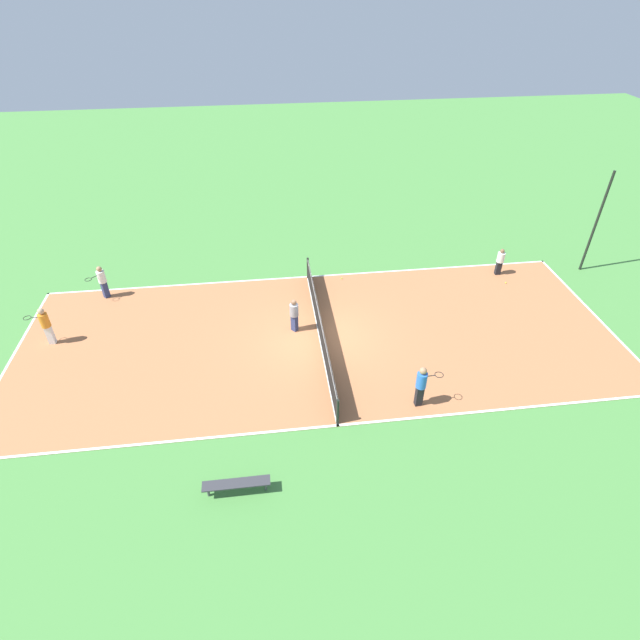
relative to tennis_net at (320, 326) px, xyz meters
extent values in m
plane|color=#47843D|center=(0.00, 0.00, -0.58)|extent=(80.00, 80.00, 0.00)
cube|color=#AD6B42|center=(0.00, 0.00, -0.57)|extent=(9.74, 24.44, 0.02)
cube|color=white|center=(-4.82, 0.00, -0.56)|extent=(0.10, 24.44, 0.00)
cube|color=white|center=(4.82, 0.00, -0.56)|extent=(0.10, 24.44, 0.00)
cube|color=white|center=(0.00, -12.17, -0.56)|extent=(9.74, 0.10, 0.00)
cube|color=white|center=(0.00, 12.17, -0.56)|extent=(9.74, 0.10, 0.00)
cube|color=white|center=(0.00, 0.00, -0.56)|extent=(9.74, 0.10, 0.00)
cylinder|color=black|center=(-4.72, 0.00, -0.01)|extent=(0.10, 0.10, 1.10)
cylinder|color=black|center=(4.72, 0.00, -0.01)|extent=(0.10, 0.10, 1.10)
cube|color=black|center=(0.00, 0.00, -0.03)|extent=(9.44, 0.03, 1.05)
cube|color=white|center=(0.00, 0.00, 0.46)|extent=(9.44, 0.04, 0.06)
cube|color=#333338|center=(6.99, -3.33, -0.15)|extent=(0.36, 1.97, 0.04)
cylinder|color=#4C4C51|center=(6.99, -4.16, -0.37)|extent=(0.08, 0.08, 0.41)
cylinder|color=#4C4C51|center=(6.99, -2.49, -0.37)|extent=(0.08, 0.08, 0.41)
cube|color=navy|center=(-4.21, -9.38, -0.16)|extent=(0.32, 0.32, 0.80)
cylinder|color=white|center=(-4.21, -9.38, 0.52)|extent=(0.51, 0.51, 0.56)
sphere|color=#A87A56|center=(-4.21, -9.38, 0.92)|extent=(0.24, 0.24, 0.24)
cylinder|color=#262626|center=(-3.99, -9.61, 0.66)|extent=(0.22, 0.22, 0.03)
torus|color=black|center=(-3.80, -9.81, 0.66)|extent=(0.43, 0.43, 0.02)
cube|color=black|center=(4.20, 2.94, -0.13)|extent=(0.21, 0.26, 0.85)
cylinder|color=blue|center=(4.20, 2.94, 0.59)|extent=(0.38, 0.38, 0.60)
sphere|color=#A87A56|center=(4.20, 2.94, 1.02)|extent=(0.26, 0.26, 0.26)
cylinder|color=#262626|center=(4.19, 3.26, 0.74)|extent=(0.05, 0.28, 0.03)
torus|color=black|center=(4.17, 3.54, 0.74)|extent=(0.32, 0.32, 0.02)
cube|color=black|center=(-3.91, 9.32, -0.21)|extent=(0.21, 0.26, 0.69)
cylinder|color=silver|center=(-3.91, 9.32, 0.38)|extent=(0.38, 0.38, 0.48)
sphere|color=brown|center=(-3.91, 9.32, 0.72)|extent=(0.21, 0.21, 0.21)
cube|color=white|center=(-0.98, -10.83, -0.13)|extent=(0.21, 0.26, 0.85)
cylinder|color=orange|center=(-0.98, -10.83, 0.59)|extent=(0.38, 0.38, 0.59)
sphere|color=tan|center=(-0.98, -10.83, 1.01)|extent=(0.25, 0.25, 0.25)
cylinder|color=#262626|center=(-1.00, -11.15, 0.74)|extent=(0.04, 0.28, 0.03)
torus|color=black|center=(-1.01, -11.43, 0.74)|extent=(0.32, 0.32, 0.02)
cube|color=navy|center=(-0.62, -0.99, -0.18)|extent=(0.32, 0.32, 0.76)
cylinder|color=gray|center=(-0.62, -0.99, 0.47)|extent=(0.51, 0.51, 0.53)
sphere|color=brown|center=(-0.62, -0.99, 0.85)|extent=(0.23, 0.23, 0.23)
sphere|color=#CCE033|center=(-4.40, 1.62, -0.52)|extent=(0.07, 0.07, 0.07)
sphere|color=#CCE033|center=(-3.02, 9.38, -0.52)|extent=(0.07, 0.07, 0.07)
cylinder|color=black|center=(-3.87, 13.66, 1.94)|extent=(0.12, 0.12, 5.04)
camera|label=1|loc=(16.03, -2.01, 12.23)|focal=28.00mm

